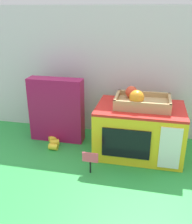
{
  "coord_description": "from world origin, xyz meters",
  "views": [
    {
      "loc": [
        0.2,
        -1.16,
        0.67
      ],
      "look_at": [
        -0.05,
        0.01,
        0.19
      ],
      "focal_mm": 41.4,
      "sensor_mm": 36.0,
      "label": 1
    }
  ],
  "objects": [
    {
      "name": "toy_microwave",
      "position": [
        0.17,
        -0.01,
        0.12
      ],
      "size": [
        0.41,
        0.28,
        0.24
      ],
      "color": "yellow",
      "rests_on": "ground"
    },
    {
      "name": "cookie_set_box",
      "position": [
        -0.27,
        0.04,
        0.17
      ],
      "size": [
        0.28,
        0.08,
        0.34
      ],
      "color": "#99144C",
      "rests_on": "ground"
    },
    {
      "name": "display_back_panel",
      "position": [
        0.0,
        0.2,
        0.34
      ],
      "size": [
        1.61,
        0.03,
        0.69
      ],
      "primitive_type": "cube",
      "color": "silver",
      "rests_on": "ground"
    },
    {
      "name": "price_sign",
      "position": [
        -0.02,
        -0.24,
        0.07
      ],
      "size": [
        0.07,
        0.01,
        0.1
      ],
      "color": "black",
      "rests_on": "ground"
    },
    {
      "name": "ground_plane",
      "position": [
        0.0,
        0.0,
        0.0
      ],
      "size": [
        1.7,
        1.7,
        0.0
      ],
      "primitive_type": "plane",
      "color": "green",
      "rests_on": "ground"
    },
    {
      "name": "food_groups_crate",
      "position": [
        0.17,
        -0.01,
        0.27
      ],
      "size": [
        0.25,
        0.17,
        0.09
      ],
      "color": "tan",
      "rests_on": "toy_microwave"
    },
    {
      "name": "loose_toy_banana",
      "position": [
        -0.26,
        -0.04,
        0.02
      ],
      "size": [
        0.08,
        0.12,
        0.03
      ],
      "color": "yellow",
      "rests_on": "ground"
    }
  ]
}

